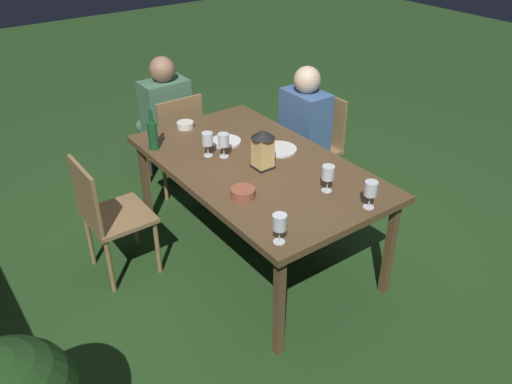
{
  "coord_description": "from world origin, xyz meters",
  "views": [
    {
      "loc": [
        -2.47,
        1.8,
        2.38
      ],
      "look_at": [
        0.0,
        0.0,
        0.52
      ],
      "focal_mm": 36.67,
      "sensor_mm": 36.0,
      "label": 1
    }
  ],
  "objects_px": {
    "plate_a": "(279,149)",
    "wine_glass_a": "(280,223)",
    "chair_head_far": "(176,138)",
    "bowl_olives": "(185,125)",
    "green_bottle_on_table": "(153,134)",
    "plate_b": "(225,141)",
    "person_in_blue": "(299,131)",
    "wine_glass_c": "(371,190)",
    "wine_glass_b": "(223,141)",
    "wine_glass_d": "(207,140)",
    "lantern_centerpiece": "(263,147)",
    "dining_table": "(256,170)",
    "chair_side_left_b": "(316,142)",
    "chair_side_right_b": "(107,213)",
    "wine_glass_e": "(328,174)",
    "person_in_green": "(163,114)",
    "bowl_bread": "(243,192)"
  },
  "relations": [
    {
      "from": "wine_glass_a",
      "to": "bowl_olives",
      "type": "xyz_separation_m",
      "value": [
        1.54,
        -0.32,
        -0.09
      ]
    },
    {
      "from": "wine_glass_a",
      "to": "chair_side_right_b",
      "type": "bearing_deg",
      "value": 22.76
    },
    {
      "from": "dining_table",
      "to": "wine_glass_e",
      "type": "distance_m",
      "value": 0.58
    },
    {
      "from": "wine_glass_e",
      "to": "wine_glass_b",
      "type": "bearing_deg",
      "value": 19.14
    },
    {
      "from": "person_in_blue",
      "to": "lantern_centerpiece",
      "type": "xyz_separation_m",
      "value": [
        -0.48,
        0.71,
        0.26
      ]
    },
    {
      "from": "chair_side_right_b",
      "to": "bowl_bread",
      "type": "distance_m",
      "value": 0.96
    },
    {
      "from": "chair_side_right_b",
      "to": "wine_glass_b",
      "type": "distance_m",
      "value": 0.9
    },
    {
      "from": "person_in_blue",
      "to": "wine_glass_c",
      "type": "bearing_deg",
      "value": 157.37
    },
    {
      "from": "green_bottle_on_table",
      "to": "wine_glass_b",
      "type": "height_order",
      "value": "green_bottle_on_table"
    },
    {
      "from": "person_in_green",
      "to": "wine_glass_c",
      "type": "relative_size",
      "value": 6.8
    },
    {
      "from": "wine_glass_a",
      "to": "wine_glass_d",
      "type": "xyz_separation_m",
      "value": [
        1.05,
        -0.22,
        0.0
      ]
    },
    {
      "from": "dining_table",
      "to": "chair_side_left_b",
      "type": "height_order",
      "value": "chair_side_left_b"
    },
    {
      "from": "lantern_centerpiece",
      "to": "wine_glass_d",
      "type": "relative_size",
      "value": 1.57
    },
    {
      "from": "wine_glass_d",
      "to": "plate_a",
      "type": "xyz_separation_m",
      "value": [
        -0.22,
        -0.44,
        -0.11
      ]
    },
    {
      "from": "bowl_olives",
      "to": "wine_glass_d",
      "type": "bearing_deg",
      "value": 168.28
    },
    {
      "from": "lantern_centerpiece",
      "to": "wine_glass_e",
      "type": "distance_m",
      "value": 0.48
    },
    {
      "from": "lantern_centerpiece",
      "to": "chair_head_far",
      "type": "bearing_deg",
      "value": 0.23
    },
    {
      "from": "plate_a",
      "to": "bowl_olives",
      "type": "xyz_separation_m",
      "value": [
        0.71,
        0.34,
        0.02
      ]
    },
    {
      "from": "chair_side_left_b",
      "to": "wine_glass_d",
      "type": "relative_size",
      "value": 5.15
    },
    {
      "from": "wine_glass_b",
      "to": "wine_glass_c",
      "type": "distance_m",
      "value": 1.07
    },
    {
      "from": "person_in_blue",
      "to": "wine_glass_d",
      "type": "xyz_separation_m",
      "value": [
        -0.12,
        0.91,
        0.23
      ]
    },
    {
      "from": "chair_head_far",
      "to": "wine_glass_b",
      "type": "distance_m",
      "value": 1.02
    },
    {
      "from": "plate_a",
      "to": "wine_glass_a",
      "type": "bearing_deg",
      "value": 141.76
    },
    {
      "from": "wine_glass_d",
      "to": "bowl_bread",
      "type": "height_order",
      "value": "wine_glass_d"
    },
    {
      "from": "chair_side_left_b",
      "to": "person_in_blue",
      "type": "xyz_separation_m",
      "value": [
        -0.0,
        0.2,
        0.15
      ]
    },
    {
      "from": "wine_glass_a",
      "to": "dining_table",
      "type": "bearing_deg",
      "value": -28.26
    },
    {
      "from": "chair_head_far",
      "to": "lantern_centerpiece",
      "type": "height_order",
      "value": "lantern_centerpiece"
    },
    {
      "from": "lantern_centerpiece",
      "to": "plate_b",
      "type": "height_order",
      "value": "lantern_centerpiece"
    },
    {
      "from": "person_in_blue",
      "to": "bowl_olives",
      "type": "distance_m",
      "value": 0.9
    },
    {
      "from": "chair_side_right_b",
      "to": "person_in_green",
      "type": "bearing_deg",
      "value": -44.11
    },
    {
      "from": "green_bottle_on_table",
      "to": "wine_glass_d",
      "type": "distance_m",
      "value": 0.4
    },
    {
      "from": "chair_head_far",
      "to": "green_bottle_on_table",
      "type": "relative_size",
      "value": 3.0
    },
    {
      "from": "dining_table",
      "to": "wine_glass_c",
      "type": "bearing_deg",
      "value": -165.86
    },
    {
      "from": "bowl_olives",
      "to": "person_in_green",
      "type": "bearing_deg",
      "value": -9.55
    },
    {
      "from": "chair_head_far",
      "to": "bowl_olives",
      "type": "distance_m",
      "value": 0.48
    },
    {
      "from": "lantern_centerpiece",
      "to": "green_bottle_on_table",
      "type": "relative_size",
      "value": 0.91
    },
    {
      "from": "dining_table",
      "to": "wine_glass_d",
      "type": "height_order",
      "value": "wine_glass_d"
    },
    {
      "from": "wine_glass_d",
      "to": "plate_a",
      "type": "relative_size",
      "value": 0.69
    },
    {
      "from": "green_bottle_on_table",
      "to": "wine_glass_c",
      "type": "relative_size",
      "value": 1.72
    },
    {
      "from": "person_in_blue",
      "to": "wine_glass_c",
      "type": "relative_size",
      "value": 6.8
    },
    {
      "from": "wine_glass_a",
      "to": "bowl_bread",
      "type": "relative_size",
      "value": 1.15
    },
    {
      "from": "dining_table",
      "to": "wine_glass_d",
      "type": "distance_m",
      "value": 0.38
    },
    {
      "from": "chair_head_far",
      "to": "plate_b",
      "type": "distance_m",
      "value": 0.81
    },
    {
      "from": "bowl_bread",
      "to": "wine_glass_c",
      "type": "bearing_deg",
      "value": -135.52
    },
    {
      "from": "chair_side_right_b",
      "to": "green_bottle_on_table",
      "type": "bearing_deg",
      "value": -68.13
    },
    {
      "from": "chair_side_right_b",
      "to": "plate_b",
      "type": "height_order",
      "value": "chair_side_right_b"
    },
    {
      "from": "wine_glass_a",
      "to": "wine_glass_e",
      "type": "bearing_deg",
      "value": -66.92
    },
    {
      "from": "chair_head_far",
      "to": "wine_glass_a",
      "type": "distance_m",
      "value": 2.0
    },
    {
      "from": "wine_glass_d",
      "to": "chair_side_right_b",
      "type": "bearing_deg",
      "value": 80.08
    },
    {
      "from": "green_bottle_on_table",
      "to": "plate_b",
      "type": "xyz_separation_m",
      "value": [
        -0.21,
        -0.46,
        -0.1
      ]
    }
  ]
}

